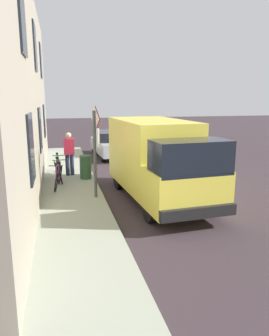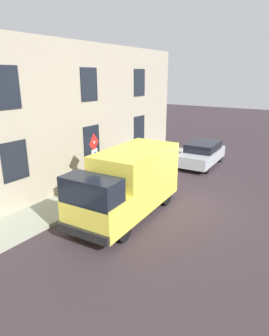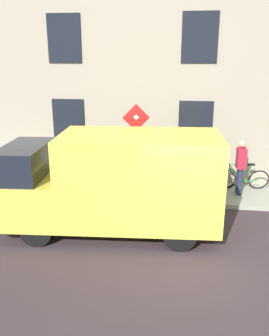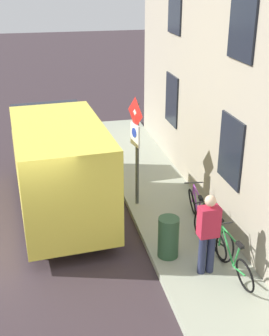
{
  "view_description": "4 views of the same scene",
  "coord_description": "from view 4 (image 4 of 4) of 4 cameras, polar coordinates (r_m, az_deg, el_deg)",
  "views": [
    {
      "loc": [
        4.02,
        11.55,
        3.22
      ],
      "look_at": [
        1.69,
        1.78,
        1.01
      ],
      "focal_mm": 34.57,
      "sensor_mm": 36.0,
      "label": 1
    },
    {
      "loc": [
        -5.11,
        10.66,
        5.22
      ],
      "look_at": [
        1.6,
        0.68,
        1.45
      ],
      "focal_mm": 31.72,
      "sensor_mm": 36.0,
      "label": 2
    },
    {
      "loc": [
        -7.1,
        0.48,
        4.24
      ],
      "look_at": [
        2.21,
        1.7,
        1.3
      ],
      "focal_mm": 38.0,
      "sensor_mm": 36.0,
      "label": 3
    },
    {
      "loc": [
        0.59,
        -8.25,
        5.66
      ],
      "look_at": [
        2.75,
        1.25,
        1.37
      ],
      "focal_mm": 47.63,
      "sensor_mm": 36.0,
      "label": 4
    }
  ],
  "objects": [
    {
      "name": "ground_plane",
      "position": [
        10.02,
        -14.18,
        -11.46
      ],
      "size": [
        80.0,
        80.0,
        0.0
      ],
      "primitive_type": "plane",
      "color": "#372B30"
    },
    {
      "name": "sidewalk_slab",
      "position": [
        10.43,
        6.44,
        -8.83
      ],
      "size": [
        1.93,
        17.58,
        0.14
      ],
      "primitive_type": "cube",
      "color": "#9AA08C",
      "rests_on": "ground_plane"
    },
    {
      "name": "building_facade",
      "position": [
        9.62,
        14.86,
        9.03
      ],
      "size": [
        0.75,
        15.58,
        6.68
      ],
      "color": "#A39986",
      "rests_on": "ground_plane"
    },
    {
      "name": "sign_post_stacked",
      "position": [
        10.9,
        0.17,
        3.97
      ],
      "size": [
        0.2,
        0.55,
        2.72
      ],
      "color": "#474C47",
      "rests_on": "sidewalk_slab"
    },
    {
      "name": "delivery_van",
      "position": [
        11.15,
        -9.74,
        0.57
      ],
      "size": [
        2.34,
        5.45,
        2.5
      ],
      "rotation": [
        0.0,
        0.0,
        1.64
      ],
      "color": "#EEDB48",
      "rests_on": "ground_plane"
    },
    {
      "name": "bicycle_green",
      "position": [
        9.14,
        12.28,
        -11.16
      ],
      "size": [
        0.46,
        1.72,
        0.89
      ],
      "rotation": [
        0.0,
        0.0,
        1.64
      ],
      "color": "black",
      "rests_on": "sidewalk_slab"
    },
    {
      "name": "bicycle_black",
      "position": [
        9.87,
        9.95,
        -8.07
      ],
      "size": [
        0.46,
        1.72,
        0.89
      ],
      "rotation": [
        0.0,
        0.0,
        1.68
      ],
      "color": "black",
      "rests_on": "sidewalk_slab"
    },
    {
      "name": "bicycle_purple",
      "position": [
        10.65,
        8.0,
        -5.4
      ],
      "size": [
        0.48,
        1.72,
        0.89
      ],
      "rotation": [
        0.0,
        0.0,
        1.44
      ],
      "color": "black",
      "rests_on": "sidewalk_slab"
    },
    {
      "name": "pedestrian",
      "position": [
        8.79,
        9.4,
        -8.08
      ],
      "size": [
        0.41,
        0.27,
        1.72
      ],
      "rotation": [
        0.0,
        0.0,
        1.6
      ],
      "color": "#262B47",
      "rests_on": "sidewalk_slab"
    },
    {
      "name": "litter_bin",
      "position": [
        9.43,
        4.35,
        -8.82
      ],
      "size": [
        0.44,
        0.44,
        0.9
      ],
      "primitive_type": "cylinder",
      "color": "#2D5133",
      "rests_on": "sidewalk_slab"
    }
  ]
}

